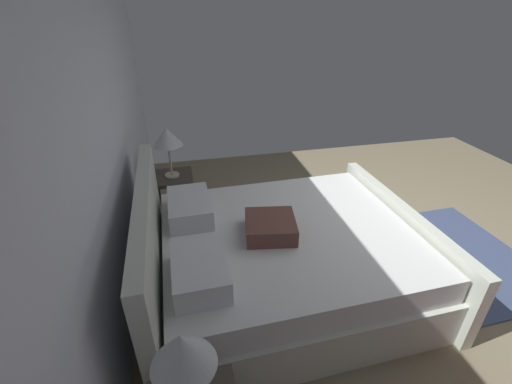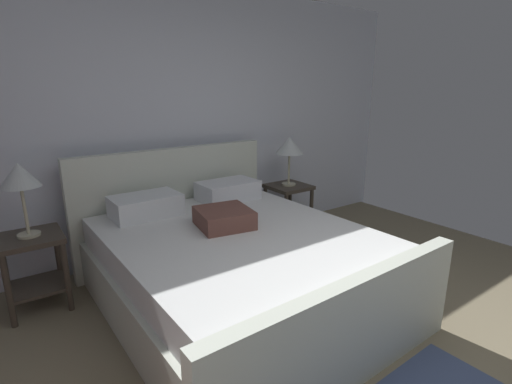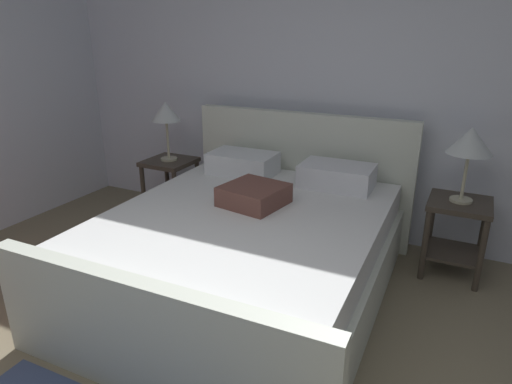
{
  "view_description": "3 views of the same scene",
  "coord_description": "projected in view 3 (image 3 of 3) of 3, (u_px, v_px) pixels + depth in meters",
  "views": [
    {
      "loc": [
        -2.47,
        2.32,
        2.28
      ],
      "look_at": [
        0.04,
        1.74,
        0.85
      ],
      "focal_mm": 23.92,
      "sensor_mm": 36.0,
      "label": 1
    },
    {
      "loc": [
        -1.7,
        -0.75,
        1.67
      ],
      "look_at": [
        -0.02,
        1.6,
        0.88
      ],
      "focal_mm": 26.62,
      "sensor_mm": 36.0,
      "label": 2
    },
    {
      "loc": [
        1.06,
        -0.95,
        1.8
      ],
      "look_at": [
        -0.26,
        1.72,
        0.7
      ],
      "focal_mm": 31.38,
      "sensor_mm": 36.0,
      "label": 3
    }
  ],
  "objects": [
    {
      "name": "bed",
      "position": [
        250.0,
        246.0,
        3.19
      ],
      "size": [
        2.01,
        2.35,
        1.12
      ],
      "color": "silver",
      "rests_on": "ground"
    },
    {
      "name": "nightstand_left",
      "position": [
        170.0,
        179.0,
        4.4
      ],
      "size": [
        0.44,
        0.44,
        0.6
      ],
      "color": "#3E352B",
      "rests_on": "ground"
    },
    {
      "name": "nightstand_right",
      "position": [
        456.0,
        226.0,
        3.36
      ],
      "size": [
        0.44,
        0.44,
        0.6
      ],
      "color": "#3E352B",
      "rests_on": "ground"
    },
    {
      "name": "wall_back",
      "position": [
        344.0,
        86.0,
        3.84
      ],
      "size": [
        5.76,
        0.12,
        2.67
      ],
      "primitive_type": "cube",
      "color": "silver",
      "rests_on": "ground"
    },
    {
      "name": "table_lamp_left",
      "position": [
        166.0,
        113.0,
        4.17
      ],
      "size": [
        0.28,
        0.28,
        0.56
      ],
      "color": "#B7B293",
      "rests_on": "nightstand_left"
    },
    {
      "name": "table_lamp_right",
      "position": [
        471.0,
        143.0,
        3.14
      ],
      "size": [
        0.32,
        0.32,
        0.55
      ],
      "color": "#B7B293",
      "rests_on": "nightstand_right"
    }
  ]
}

